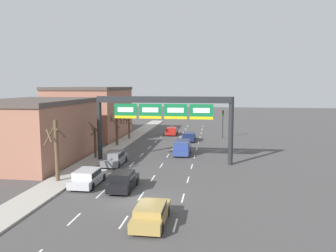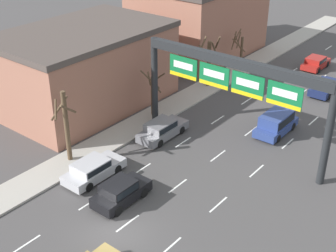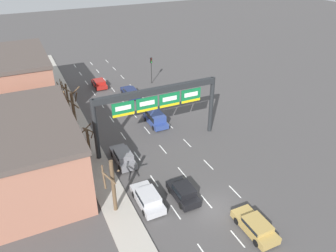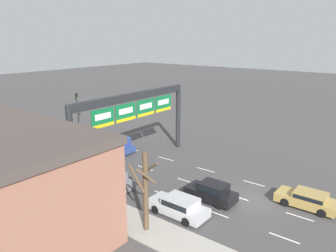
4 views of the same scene
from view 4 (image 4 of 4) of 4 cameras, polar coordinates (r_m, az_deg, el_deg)
name	(u,v)px [view 4 (image 4 of 4)]	position (r m, az deg, el deg)	size (l,w,h in m)	color
ground_plane	(248,201)	(27.54, 13.81, -12.51)	(220.00, 220.00, 0.00)	#474444
sidewalk_left	(192,249)	(21.42, 4.27, -20.58)	(2.80, 110.00, 0.15)	#A8A399
lane_dashes	(128,162)	(34.60, -7.05, -6.30)	(6.72, 67.00, 0.01)	white
sign_gantry	(134,110)	(32.19, -5.97, 2.75)	(15.33, 0.70, 7.42)	#232628
car_black	(212,191)	(26.63, 7.63, -11.21)	(1.83, 4.05, 1.55)	black
car_grey	(110,179)	(29.09, -10.10, -9.00)	(1.84, 4.66, 1.50)	slate
car_silver	(179,206)	(24.51, 1.89, -13.68)	(1.95, 4.58, 1.42)	#B7B7BC
car_navy	(63,130)	(45.67, -17.87, -0.69)	(1.88, 4.49, 1.32)	#19234C
car_gold	(308,199)	(27.64, 23.15, -11.61)	(1.91, 4.44, 1.29)	#A88947
suv_blue	(116,143)	(37.75, -9.07, -2.96)	(1.96, 4.47, 1.78)	navy
car_red	(15,128)	(48.89, -25.11, -0.39)	(1.87, 4.02, 1.33)	maroon
traffic_light_near_gantry	(77,102)	(50.97, -15.57, 4.03)	(0.30, 0.35, 4.58)	black
tree_bare_closest	(145,189)	(21.58, -3.97, -10.93)	(1.67, 1.84, 5.47)	brown
tree_bare_second	(9,140)	(35.61, -25.95, -2.26)	(2.16, 2.14, 5.27)	brown
tree_bare_third	(60,166)	(28.69, -18.28, -6.61)	(1.97, 2.00, 4.39)	brown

